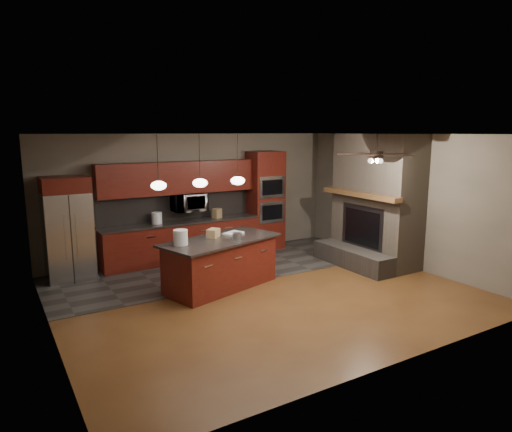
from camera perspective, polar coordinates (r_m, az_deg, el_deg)
ground at (r=8.29m, az=1.08°, el=-9.55°), size 7.00×7.00×0.00m
ceiling at (r=7.79m, az=1.15°, el=10.18°), size 7.00×6.00×0.02m
back_wall at (r=10.56m, az=-7.56°, el=2.55°), size 7.00×0.02×2.80m
right_wall at (r=10.20m, az=18.04°, el=1.84°), size 0.02×6.00×2.80m
left_wall at (r=6.79m, az=-24.84°, el=-2.75°), size 0.02×6.00×2.80m
slate_tile_patch at (r=9.79m, az=-4.55°, el=-6.39°), size 7.00×2.40×0.01m
fireplace_column at (r=10.14m, az=14.59°, el=1.39°), size 1.30×2.10×2.80m
back_cabinetry at (r=10.23m, az=-9.36°, el=-0.63°), size 3.59×0.64×2.20m
oven_tower at (r=11.10m, az=1.18°, el=1.94°), size 0.80×0.63×2.38m
microwave at (r=10.24m, az=-8.40°, el=1.72°), size 0.73×0.41×0.50m
refrigerator at (r=9.49m, az=-22.46°, el=-1.48°), size 0.85×0.75×2.01m
kitchen_island at (r=8.44m, az=-4.40°, el=-5.89°), size 2.42×1.60×0.92m
white_bucket at (r=7.95m, az=-9.41°, el=-2.66°), size 0.35×0.35×0.27m
paint_can at (r=8.27m, az=-2.38°, el=-2.53°), size 0.24×0.24×0.12m
paint_tray at (r=8.69m, az=-2.87°, el=-2.17°), size 0.44×0.39×0.04m
cardboard_box at (r=8.47m, az=-5.36°, el=-2.13°), size 0.30×0.30×0.16m
counter_bucket at (r=9.97m, az=-12.29°, el=-0.25°), size 0.26×0.26×0.25m
counter_box at (r=10.45m, az=-4.91°, el=0.34°), size 0.24×0.22×0.21m
pendant_left at (r=7.77m, az=-12.08°, el=3.78°), size 0.26×0.26×0.92m
pendant_center at (r=8.04m, az=-7.01°, el=4.15°), size 0.26×0.26×0.92m
pendant_right at (r=8.37m, az=-2.30°, el=4.47°), size 0.26×0.26×0.92m
ceiling_fan at (r=8.31m, az=14.83°, el=7.50°), size 1.27×1.33×0.41m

